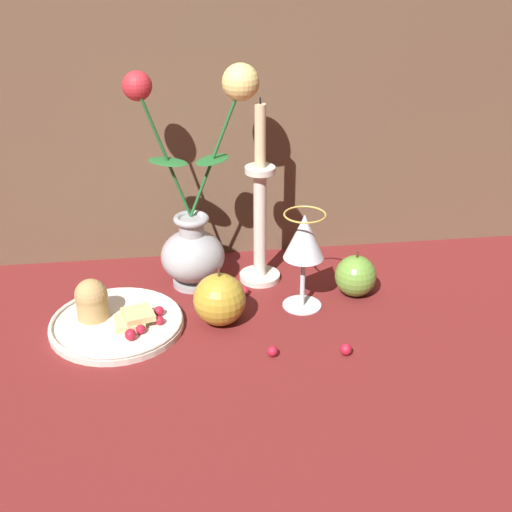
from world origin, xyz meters
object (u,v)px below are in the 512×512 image
object	(u,v)px
candlestick	(260,217)
apple_near_glass	(356,276)
wine_glass	(304,241)
apple_beside_vase	(220,299)
plate_with_pastries	(112,318)
vase	(195,221)

from	to	relation	value
candlestick	apple_near_glass	distance (m)	0.19
wine_glass	apple_beside_vase	bearing A→B (deg)	-166.38
plate_with_pastries	wine_glass	xyz separation A→B (m)	(0.30, 0.03, 0.10)
wine_glass	apple_near_glass	xyz separation A→B (m)	(0.09, 0.03, -0.08)
vase	candlestick	size ratio (longest dim) A/B	1.16
apple_beside_vase	apple_near_glass	bearing A→B (deg)	14.23
vase	plate_with_pastries	world-z (taller)	vase
plate_with_pastries	apple_near_glass	world-z (taller)	apple_near_glass
vase	apple_beside_vase	size ratio (longest dim) A/B	3.95
vase	candlestick	distance (m)	0.11
plate_with_pastries	candlestick	world-z (taller)	candlestick
vase	plate_with_pastries	bearing A→B (deg)	-138.56
plate_with_pastries	apple_beside_vase	bearing A→B (deg)	-2.76
wine_glass	apple_beside_vase	size ratio (longest dim) A/B	1.74
candlestick	apple_beside_vase	xyz separation A→B (m)	(-0.08, -0.13, -0.08)
plate_with_pastries	wine_glass	size ratio (longest dim) A/B	1.26
plate_with_pastries	apple_near_glass	size ratio (longest dim) A/B	2.54
vase	apple_near_glass	distance (m)	0.28
vase	apple_near_glass	world-z (taller)	vase
candlestick	apple_beside_vase	size ratio (longest dim) A/B	3.39
candlestick	apple_near_glass	bearing A→B (deg)	-26.01
plate_with_pastries	apple_beside_vase	xyz separation A→B (m)	(0.17, -0.01, 0.02)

